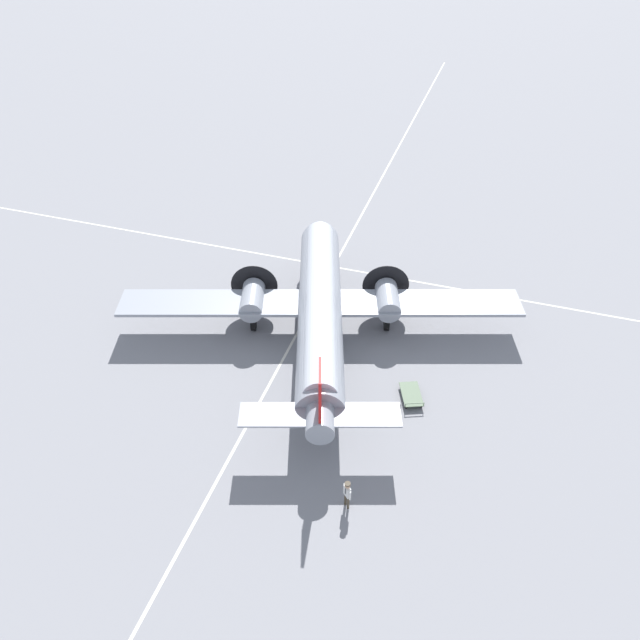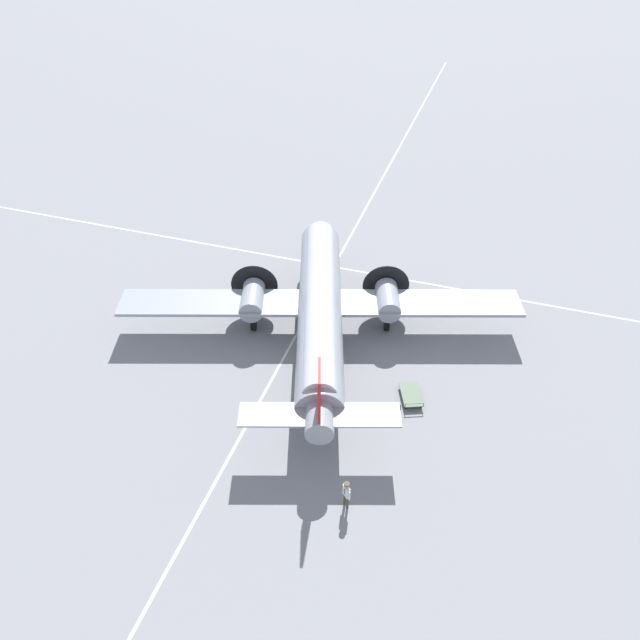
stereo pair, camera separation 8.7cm
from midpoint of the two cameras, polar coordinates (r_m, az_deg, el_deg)
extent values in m
plane|color=gray|center=(38.82, -0.06, -1.94)|extent=(300.00, 300.00, 0.00)
cube|color=silver|center=(39.22, -2.30, -1.47)|extent=(120.00, 0.16, 0.01)
cube|color=silver|center=(45.10, 3.13, 4.53)|extent=(0.16, 120.00, 0.01)
cylinder|color=#9399A3|center=(37.30, -0.07, 0.85)|extent=(16.45, 7.48, 2.59)
cylinder|color=silver|center=(36.87, -0.07, 1.73)|extent=(15.45, 6.50, 1.81)
sphere|color=#9399A3|center=(44.09, -0.06, 7.42)|extent=(2.46, 2.46, 2.46)
cylinder|color=#9399A3|center=(31.12, -0.08, -8.27)|extent=(3.49, 2.34, 1.42)
cube|color=red|center=(29.40, -0.09, -6.72)|extent=(1.76, 0.68, 2.98)
cube|color=#9399A3|center=(30.75, -0.08, -8.66)|extent=(3.94, 8.03, 0.10)
cube|color=#9399A3|center=(38.46, -0.06, 1.57)|extent=(10.03, 24.37, 0.20)
cylinder|color=#9399A3|center=(38.90, -6.28, 1.83)|extent=(3.11, 2.21, 1.42)
cylinder|color=black|center=(40.14, -6.09, 3.16)|extent=(0.95, 2.86, 2.99)
sphere|color=black|center=(40.25, -6.07, 3.27)|extent=(0.50, 0.50, 0.50)
cylinder|color=#9399A3|center=(38.89, 6.15, 1.83)|extent=(3.11, 2.21, 1.42)
cylinder|color=black|center=(40.13, 5.96, 3.16)|extent=(0.95, 2.86, 2.99)
sphere|color=black|center=(40.24, 5.95, 3.27)|extent=(0.50, 0.50, 0.50)
cylinder|color=#4C4C51|center=(39.32, -6.21, 0.36)|extent=(0.18, 0.18, 0.97)
cylinder|color=black|center=(39.62, -6.16, -0.19)|extent=(1.14, 0.62, 1.10)
cylinder|color=#4C4C51|center=(39.31, 6.08, 0.36)|extent=(0.18, 0.18, 0.97)
cylinder|color=black|center=(39.61, 6.03, -0.19)|extent=(1.14, 0.62, 1.10)
cylinder|color=#4C4C51|center=(43.44, -0.06, 4.37)|extent=(0.14, 0.14, 0.88)
cylinder|color=black|center=(43.69, -0.06, 3.89)|extent=(0.72, 0.38, 0.70)
cylinder|color=#473D2D|center=(30.36, 2.51, -16.34)|extent=(0.12, 0.12, 0.82)
cylinder|color=#473D2D|center=(30.47, 2.26, -16.02)|extent=(0.12, 0.12, 0.82)
cube|color=white|center=(29.83, 2.42, -15.38)|extent=(0.41, 0.42, 0.62)
sphere|color=tan|center=(29.47, 2.44, -14.88)|extent=(0.27, 0.27, 0.27)
cylinder|color=white|center=(29.74, 2.68, -15.75)|extent=(0.10, 0.10, 0.59)
cylinder|color=white|center=(29.98, 2.17, -15.09)|extent=(0.10, 0.10, 0.59)
cube|color=black|center=(29.74, 2.26, -15.38)|extent=(0.04, 0.04, 0.39)
cylinder|color=#473D2D|center=(29.38, 2.45, -14.74)|extent=(0.41, 0.41, 0.07)
cube|color=#232328|center=(34.41, 4.13, -8.20)|extent=(0.49, 0.19, 0.42)
cube|color=black|center=(34.23, 4.15, -7.93)|extent=(0.18, 0.13, 0.02)
cube|color=#232328|center=(34.58, 7.14, -8.15)|extent=(0.41, 0.18, 0.44)
cube|color=black|center=(34.40, 7.17, -7.87)|extent=(0.15, 0.12, 0.02)
cube|color=#4C6047|center=(35.39, 8.27, -6.72)|extent=(2.20, 1.72, 0.04)
cube|color=#4C6047|center=(34.59, 8.60, -7.54)|extent=(0.44, 1.00, 0.04)
cylinder|color=#4C6047|center=(34.57, 7.76, -7.73)|extent=(0.04, 0.04, 0.22)
cylinder|color=#4C6047|center=(34.77, 9.40, -7.60)|extent=(0.04, 0.04, 0.22)
cylinder|color=black|center=(35.93, 7.36, -6.11)|extent=(0.28, 0.16, 0.28)
cylinder|color=black|center=(36.09, 8.70, -6.02)|extent=(0.28, 0.16, 0.28)
cylinder|color=black|center=(34.93, 7.79, -7.81)|extent=(0.28, 0.16, 0.28)
cylinder|color=black|center=(35.10, 9.16, -7.70)|extent=(0.28, 0.16, 0.28)
cube|color=orange|center=(35.02, -0.81, -7.47)|extent=(0.40, 0.40, 0.03)
cone|color=orange|center=(34.85, -0.82, -7.19)|extent=(0.33, 0.33, 0.52)
camera|label=1|loc=(0.04, -90.07, -0.05)|focal=35.00mm
camera|label=2|loc=(0.04, 89.93, 0.05)|focal=35.00mm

